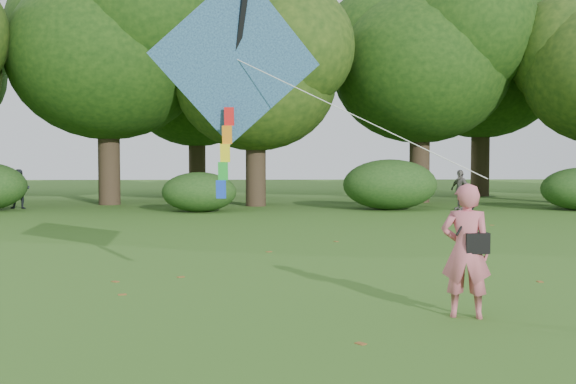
{
  "coord_description": "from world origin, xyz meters",
  "views": [
    {
      "loc": [
        -1.73,
        -8.7,
        2.06
      ],
      "look_at": [
        -1.35,
        2.0,
        1.5
      ],
      "focal_mm": 45.0,
      "sensor_mm": 36.0,
      "label": 1
    }
  ],
  "objects_px": {
    "man_kite_flyer": "(466,251)",
    "flying_kite": "(236,62)",
    "bystander_left": "(20,189)",
    "bystander_right": "(460,190)"
  },
  "relations": [
    {
      "from": "bystander_left",
      "to": "flying_kite",
      "type": "height_order",
      "value": "flying_kite"
    },
    {
      "from": "man_kite_flyer",
      "to": "bystander_right",
      "type": "height_order",
      "value": "man_kite_flyer"
    },
    {
      "from": "bystander_left",
      "to": "bystander_right",
      "type": "distance_m",
      "value": 16.48
    },
    {
      "from": "man_kite_flyer",
      "to": "bystander_left",
      "type": "height_order",
      "value": "man_kite_flyer"
    },
    {
      "from": "man_kite_flyer",
      "to": "bystander_left",
      "type": "bearing_deg",
      "value": -41.59
    },
    {
      "from": "bystander_left",
      "to": "bystander_right",
      "type": "xyz_separation_m",
      "value": [
        16.44,
        -1.05,
        -0.0
      ]
    },
    {
      "from": "bystander_right",
      "to": "flying_kite",
      "type": "relative_size",
      "value": 0.34
    },
    {
      "from": "flying_kite",
      "to": "bystander_right",
      "type": "bearing_deg",
      "value": 64.5
    },
    {
      "from": "man_kite_flyer",
      "to": "flying_kite",
      "type": "relative_size",
      "value": 0.39
    },
    {
      "from": "man_kite_flyer",
      "to": "flying_kite",
      "type": "height_order",
      "value": "flying_kite"
    }
  ]
}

